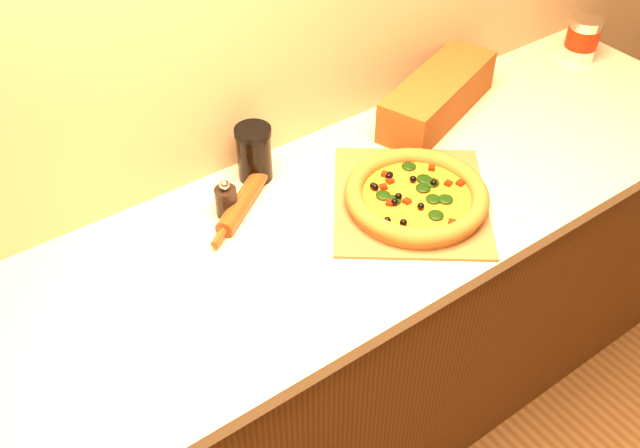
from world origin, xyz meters
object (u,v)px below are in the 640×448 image
(pepper_grinder, at_px, (226,201))
(rolling_pin, at_px, (243,201))
(pizza, at_px, (416,196))
(pizza_peel, at_px, (410,196))
(dark_jar, at_px, (254,153))
(coffee_canister, at_px, (582,38))

(pepper_grinder, bearing_deg, rolling_pin, -5.78)
(pizza, relative_size, pepper_grinder, 3.45)
(pizza_peel, bearing_deg, dark_jar, 169.88)
(rolling_pin, distance_m, coffee_canister, 1.26)
(pizza, distance_m, dark_jar, 0.42)
(pepper_grinder, xyz_separation_m, rolling_pin, (0.04, -0.00, -0.02))
(pizza_peel, distance_m, dark_jar, 0.40)
(pepper_grinder, height_order, coffee_canister, coffee_canister)
(pizza_peel, xyz_separation_m, coffee_canister, (0.90, 0.21, 0.07))
(rolling_pin, distance_m, dark_jar, 0.14)
(pizza, xyz_separation_m, coffee_canister, (0.91, 0.25, 0.04))
(pizza_peel, relative_size, coffee_canister, 4.20)
(pizza_peel, height_order, dark_jar, dark_jar)
(pepper_grinder, height_order, rolling_pin, pepper_grinder)
(pizza_peel, distance_m, rolling_pin, 0.42)
(coffee_canister, bearing_deg, pizza, -164.87)
(pizza, height_order, dark_jar, dark_jar)
(pizza, distance_m, pepper_grinder, 0.46)
(pizza_peel, bearing_deg, pepper_grinder, -170.16)
(rolling_pin, height_order, dark_jar, dark_jar)
(pizza_peel, height_order, pizza, pizza)
(pepper_grinder, distance_m, coffee_canister, 1.30)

